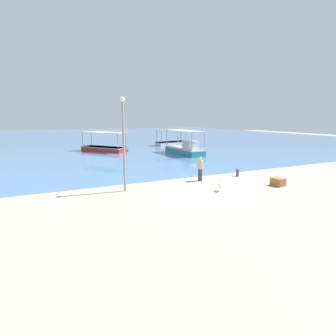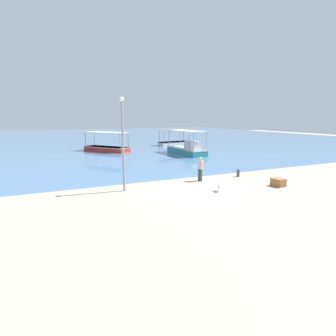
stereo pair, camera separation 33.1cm
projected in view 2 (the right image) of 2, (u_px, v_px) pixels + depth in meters
The scene contains 10 objects.
ground at pixel (196, 189), 16.24m from camera, with size 120.00×120.00×0.00m, color #A79986.
harbor_water at pixel (90, 137), 59.34m from camera, with size 110.00×90.00×0.00m, color teal.
fishing_boat_outer at pixel (187, 149), 31.80m from camera, with size 2.26×6.71×2.84m.
fishing_boat_center at pixel (107, 147), 34.69m from camera, with size 5.45×6.34×2.51m.
fishing_boat_near_left at pixel (174, 142), 42.58m from camera, with size 5.61×2.64×2.41m.
pelican at pixel (219, 185), 15.73m from camera, with size 0.51×0.75×0.80m.
lamp_post at pixel (123, 139), 15.32m from camera, with size 0.28×0.28×5.53m.
mooring_bollard at pixel (238, 172), 19.65m from camera, with size 0.24×0.24×0.61m.
fisherman_standing at pixel (200, 168), 18.21m from camera, with size 0.35×0.45×1.69m.
cargo_crate at pixel (278, 182), 16.92m from camera, with size 0.77×0.64×0.51m, color olive.
Camera 2 is at (-7.95, -13.65, 4.36)m, focal length 28.00 mm.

